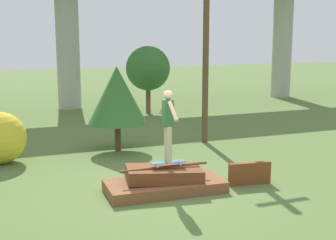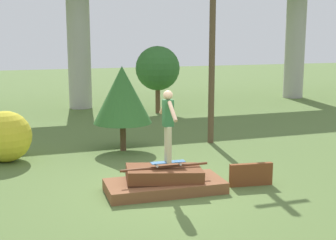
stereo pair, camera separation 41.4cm
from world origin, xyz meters
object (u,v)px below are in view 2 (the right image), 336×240
at_px(skater, 168,121).
at_px(tree_behind_right, 122,95).
at_px(tree_behind_left, 158,68).
at_px(utility_pole, 212,46).
at_px(bush_yellow_flowering, 6,137).
at_px(skateboard, 168,162).

distance_m(skater, tree_behind_right, 4.11).
bearing_deg(tree_behind_right, tree_behind_left, 63.79).
bearing_deg(utility_pole, bush_yellow_flowering, -177.33).
relative_size(tree_behind_left, bush_yellow_flowering, 2.11).
height_order(tree_behind_right, bush_yellow_flowering, tree_behind_right).
relative_size(skater, utility_pole, 0.27).
distance_m(skateboard, tree_behind_left, 11.02).
distance_m(utility_pole, tree_behind_left, 6.39).
relative_size(skateboard, utility_pole, 0.13).
relative_size(utility_pole, bush_yellow_flowering, 4.24).
distance_m(skateboard, bush_yellow_flowering, 5.26).
xyz_separation_m(skater, bush_yellow_flowering, (-3.52, 3.91, -0.93)).
bearing_deg(skateboard, bush_yellow_flowering, 132.01).
height_order(skateboard, tree_behind_right, tree_behind_right).
xyz_separation_m(skater, tree_behind_right, (-0.08, 4.11, 0.09)).
bearing_deg(tree_behind_left, utility_pole, -91.18).
distance_m(tree_behind_left, bush_yellow_flowering, 9.40).
height_order(tree_behind_left, bush_yellow_flowering, tree_behind_left).
bearing_deg(bush_yellow_flowering, utility_pole, 2.67).
bearing_deg(skater, tree_behind_right, 91.18).
bearing_deg(utility_pole, tree_behind_left, 88.82).
bearing_deg(skateboard, tree_behind_right, 91.18).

